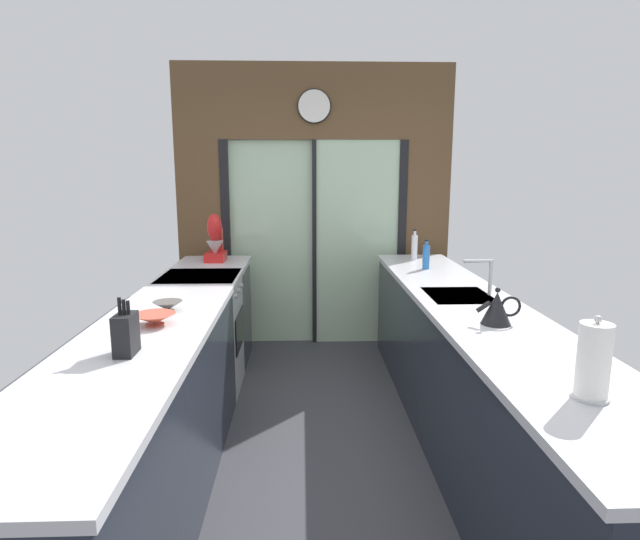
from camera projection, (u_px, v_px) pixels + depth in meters
The scene contains 14 objects.
ground_plane at pixel (321, 427), 3.55m from camera, with size 5.04×7.60×0.02m, color #38383D.
back_wall_unit at pixel (314, 190), 5.02m from camera, with size 2.64×0.12×2.70m.
left_counter_run at pixel (165, 392), 2.97m from camera, with size 0.62×3.80×0.92m.
right_counter_run at pixel (470, 377), 3.20m from camera, with size 0.62×3.80×0.92m.
sink_faucet at pixel (485, 271), 3.33m from camera, with size 0.19×0.02×0.23m.
oven_range at pixel (202, 334), 4.07m from camera, with size 0.60×0.60×0.92m.
mixing_bowl_near at pixel (154, 319), 2.69m from camera, with size 0.22×0.22×0.06m.
mixing_bowl_far at pixel (168, 306), 2.96m from camera, with size 0.17×0.17×0.06m.
knife_block at pixel (126, 334), 2.25m from camera, with size 0.08×0.14×0.26m.
stand_mixer at pixel (215, 243), 4.60m from camera, with size 0.17×0.27×0.42m.
kettle at pixel (497, 308), 2.70m from camera, with size 0.24×0.16×0.20m.
soap_bottle_near at pixel (426, 257), 4.23m from camera, with size 0.06×0.06×0.24m.
soap_bottle_far at pixel (414, 247), 4.67m from camera, with size 0.05×0.05×0.27m.
paper_towel_roll at pixel (594, 362), 1.81m from camera, with size 0.13×0.13×0.30m.
Camera 1 is at (-0.12, -2.68, 1.71)m, focal length 29.17 mm.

